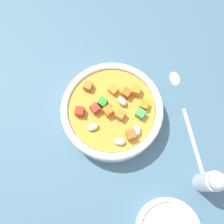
# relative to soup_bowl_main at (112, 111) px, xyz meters

# --- Properties ---
(ground_plane) EXTENTS (1.40, 1.40, 0.02)m
(ground_plane) POSITION_rel_soup_bowl_main_xyz_m (-0.00, -0.00, -0.04)
(ground_plane) COLOR #42667A
(soup_bowl_main) EXTENTS (0.20, 0.20, 0.06)m
(soup_bowl_main) POSITION_rel_soup_bowl_main_xyz_m (0.00, 0.00, 0.00)
(soup_bowl_main) COLOR white
(soup_bowl_main) RESTS_ON ground_plane
(spoon) EXTENTS (0.19, 0.15, 0.01)m
(spoon) POSITION_rel_soup_bowl_main_xyz_m (0.11, 0.11, -0.02)
(spoon) COLOR silver
(spoon) RESTS_ON ground_plane
(pepper_shaker) EXTENTS (0.03, 0.03, 0.09)m
(pepper_shaker) POSITION_rel_soup_bowl_main_xyz_m (0.22, 0.02, 0.02)
(pepper_shaker) COLOR silver
(pepper_shaker) RESTS_ON ground_plane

